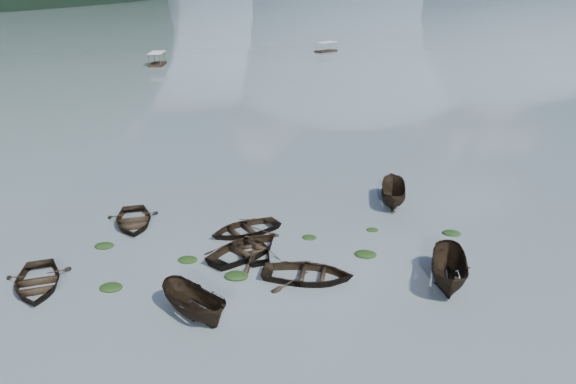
% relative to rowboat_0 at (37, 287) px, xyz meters
% --- Properties ---
extents(ground_plane, '(2400.00, 2400.00, 0.00)m').
position_rel_rowboat_0_xyz_m(ground_plane, '(11.27, -1.03, 0.00)').
color(ground_plane, slate).
extents(rowboat_0, '(5.28, 5.81, 0.99)m').
position_rel_rowboat_0_xyz_m(rowboat_0, '(0.00, 0.00, 0.00)').
color(rowboat_0, black).
rests_on(rowboat_0, ground).
extents(rowboat_1, '(5.74, 6.20, 1.05)m').
position_rel_rowboat_0_xyz_m(rowboat_1, '(9.76, 5.57, 0.00)').
color(rowboat_1, black).
rests_on(rowboat_1, ground).
extents(rowboat_2, '(4.56, 3.94, 1.71)m').
position_rel_rowboat_0_xyz_m(rowboat_2, '(8.98, -1.17, 0.00)').
color(rowboat_2, black).
rests_on(rowboat_2, ground).
extents(rowboat_3, '(4.12, 4.62, 0.79)m').
position_rel_rowboat_0_xyz_m(rowboat_3, '(10.12, 5.85, 0.00)').
color(rowboat_3, black).
rests_on(rowboat_3, ground).
extents(rowboat_4, '(5.00, 3.64, 1.01)m').
position_rel_rowboat_0_xyz_m(rowboat_4, '(13.71, 3.27, 0.00)').
color(rowboat_4, black).
rests_on(rowboat_4, ground).
extents(rowboat_5, '(2.13, 5.07, 1.92)m').
position_rel_rowboat_0_xyz_m(rowboat_5, '(21.04, 4.01, 0.00)').
color(rowboat_5, black).
rests_on(rowboat_5, ground).
extents(rowboat_6, '(5.18, 5.85, 1.00)m').
position_rel_rowboat_0_xyz_m(rowboat_6, '(1.44, 8.47, 0.00)').
color(rowboat_6, black).
rests_on(rowboat_6, ground).
extents(rowboat_7, '(5.65, 5.53, 0.96)m').
position_rel_rowboat_0_xyz_m(rowboat_7, '(8.94, 8.49, 0.00)').
color(rowboat_7, black).
rests_on(rowboat_7, ground).
extents(rowboat_8, '(1.86, 4.67, 1.79)m').
position_rel_rowboat_0_xyz_m(rowboat_8, '(18.10, 15.22, 0.00)').
color(rowboat_8, black).
rests_on(rowboat_8, ground).
extents(weed_clump_0, '(1.21, 0.99, 0.26)m').
position_rel_rowboat_0_xyz_m(weed_clump_0, '(3.83, 0.54, 0.00)').
color(weed_clump_0, black).
rests_on(weed_clump_0, ground).
extents(weed_clump_1, '(1.13, 0.91, 0.25)m').
position_rel_rowboat_0_xyz_m(weed_clump_1, '(6.68, 4.21, 0.00)').
color(weed_clump_1, black).
rests_on(weed_clump_1, ground).
extents(weed_clump_2, '(1.30, 1.04, 0.28)m').
position_rel_rowboat_0_xyz_m(weed_clump_2, '(9.90, 2.84, 0.00)').
color(weed_clump_2, black).
rests_on(weed_clump_2, ground).
extents(weed_clump_3, '(0.79, 0.66, 0.17)m').
position_rel_rowboat_0_xyz_m(weed_clump_3, '(16.87, 10.29, 0.00)').
color(weed_clump_3, black).
rests_on(weed_clump_3, ground).
extents(weed_clump_4, '(1.27, 1.01, 0.26)m').
position_rel_rowboat_0_xyz_m(weed_clump_4, '(16.61, 6.67, 0.00)').
color(weed_clump_4, black).
rests_on(weed_clump_4, ground).
extents(weed_clump_5, '(1.16, 0.94, 0.25)m').
position_rel_rowboat_0_xyz_m(weed_clump_5, '(1.13, 5.07, 0.00)').
color(weed_clump_5, black).
rests_on(weed_clump_5, ground).
extents(weed_clump_6, '(0.91, 0.76, 0.19)m').
position_rel_rowboat_0_xyz_m(weed_clump_6, '(13.06, 8.45, 0.00)').
color(weed_clump_6, black).
rests_on(weed_clump_6, ground).
extents(weed_clump_7, '(1.13, 0.91, 0.25)m').
position_rel_rowboat_0_xyz_m(weed_clump_7, '(21.81, 10.60, 0.00)').
color(weed_clump_7, black).
rests_on(weed_clump_7, ground).
extents(pontoon_left, '(3.82, 6.59, 2.37)m').
position_rel_rowboat_0_xyz_m(pontoon_left, '(-27.01, 81.55, 0.00)').
color(pontoon_left, black).
rests_on(pontoon_left, ground).
extents(pontoon_centre, '(5.14, 5.83, 2.12)m').
position_rel_rowboat_0_xyz_m(pontoon_centre, '(2.59, 110.26, 0.00)').
color(pontoon_centre, black).
rests_on(pontoon_centre, ground).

